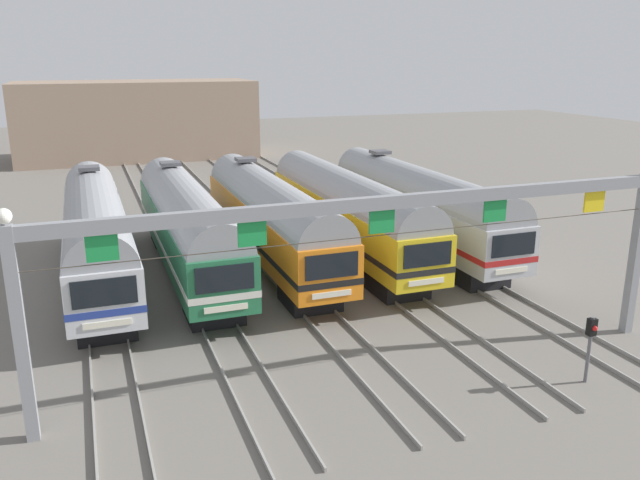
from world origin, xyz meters
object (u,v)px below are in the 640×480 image
commuter_train_orange (270,216)px  commuter_train_yellow (347,209)px  commuter_train_green (187,223)px  commuter_train_stainless (417,203)px  commuter_train_silver (96,231)px  yard_signal_mast (591,337)px  catenary_gantry (382,232)px

commuter_train_orange → commuter_train_yellow: size_ratio=1.00×
commuter_train_green → commuter_train_stainless: bearing=0.0°
commuter_train_green → commuter_train_orange: (4.37, 0.00, 0.00)m
commuter_train_green → commuter_train_stainless: 13.12m
commuter_train_green → commuter_train_yellow: bearing=-0.0°
commuter_train_silver → commuter_train_yellow: size_ratio=1.00×
commuter_train_orange → yard_signal_mast: 17.66m
commuter_train_green → commuter_train_yellow: commuter_train_green is taller
commuter_train_green → yard_signal_mast: (10.93, -16.36, -1.00)m
commuter_train_silver → commuter_train_stainless: same height
commuter_train_green → commuter_train_yellow: size_ratio=1.00×
commuter_train_yellow → commuter_train_stainless: 4.37m
commuter_train_orange → yard_signal_mast: bearing=-68.2°
commuter_train_orange → commuter_train_yellow: (4.37, -0.00, -0.00)m
commuter_train_yellow → yard_signal_mast: size_ratio=7.51×
commuter_train_yellow → yard_signal_mast: bearing=-82.4°
commuter_train_yellow → commuter_train_orange: bearing=179.9°
commuter_train_green → catenary_gantry: 14.42m
commuter_train_yellow → catenary_gantry: 14.42m
commuter_train_stainless → catenary_gantry: bearing=-122.9°
commuter_train_yellow → commuter_train_stainless: commuter_train_stainless is taller
commuter_train_silver → yard_signal_mast: 22.43m
commuter_train_silver → catenary_gantry: bearing=-57.1°
commuter_train_silver → commuter_train_orange: (8.75, 0.00, 0.00)m
commuter_train_silver → commuter_train_green: 4.37m
commuter_train_silver → commuter_train_orange: 8.75m
catenary_gantry → yard_signal_mast: size_ratio=9.45×
commuter_train_silver → catenary_gantry: catenary_gantry is taller
commuter_train_silver → catenary_gantry: (8.75, -13.50, 2.59)m
catenary_gantry → commuter_train_green: bearing=107.9°
commuter_train_yellow → commuter_train_green: bearing=180.0°
commuter_train_green → commuter_train_yellow: (8.75, -0.00, -0.00)m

